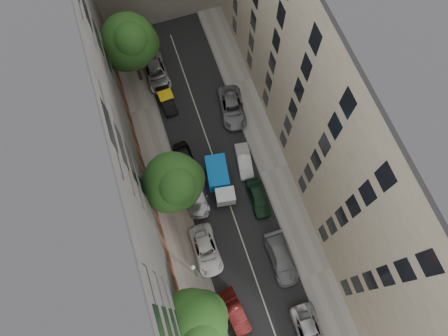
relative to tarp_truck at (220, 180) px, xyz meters
name	(u,v)px	position (x,y,z in m)	size (l,w,h in m)	color
ground	(223,185)	(0.28, -0.23, -1.25)	(120.00, 120.00, 0.00)	#4C4C49
road_surface	(223,185)	(0.28, -0.23, -1.24)	(8.00, 44.00, 0.02)	black
sidewalk_left	(171,201)	(-5.22, -0.23, -1.18)	(3.00, 44.00, 0.15)	gray
sidewalk_right	(274,169)	(5.78, -0.23, -1.18)	(3.00, 44.00, 0.15)	gray
building_left	(83,186)	(-10.72, -0.23, 8.75)	(8.00, 44.00, 20.00)	#4B4846
building_right	(352,105)	(11.28, -0.23, 8.75)	(8.00, 44.00, 20.00)	#C4B898
tarp_truck	(220,180)	(0.00, 0.00, 0.00)	(2.63, 5.18, 2.28)	black
car_left_1	(235,312)	(-2.52, -12.01, -0.57)	(1.46, 4.18, 1.38)	#4F100F
car_left_2	(206,250)	(-3.32, -6.03, -0.56)	(2.30, 4.99, 1.39)	silver
car_left_3	(197,193)	(-2.52, -0.43, -0.51)	(2.08, 5.12, 1.49)	#B6B7BC
car_left_4	(186,161)	(-2.52, 3.17, -0.51)	(1.75, 4.35, 1.48)	black
car_left_5	(167,100)	(-2.52, 10.77, -0.62)	(1.34, 3.85, 1.27)	black
car_left_6	(156,73)	(-2.72, 14.46, -0.50)	(2.50, 5.42, 1.51)	#B8B7BC
car_right_0	(309,333)	(3.08, -15.71, -0.57)	(2.27, 4.93, 1.37)	#BCBCC1
car_right_1	(281,259)	(3.08, -9.03, -0.51)	(2.08, 5.11, 1.48)	slate
car_right_2	(258,198)	(3.08, -2.83, -0.55)	(1.67, 4.15, 1.41)	black
car_right_3	(244,161)	(3.08, 1.37, -0.61)	(1.36, 3.90, 1.29)	silver
car_right_4	(232,108)	(3.88, 7.57, -0.51)	(2.46, 5.34, 1.48)	slate
tree_near	(193,327)	(-6.03, -12.15, 4.57)	(5.77, 5.56, 8.70)	#382619
tree_mid	(175,183)	(-4.23, -0.82, 5.02)	(5.44, 5.19, 9.13)	#382619
tree_far	(130,44)	(-4.42, 14.53, 5.02)	(5.80, 5.60, 9.25)	#382619
lamp_post	(195,271)	(-4.76, -8.00, 2.85)	(0.36, 0.36, 6.41)	#195722
pedestrian	(241,107)	(4.78, 7.23, -0.28)	(0.60, 0.39, 1.65)	black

